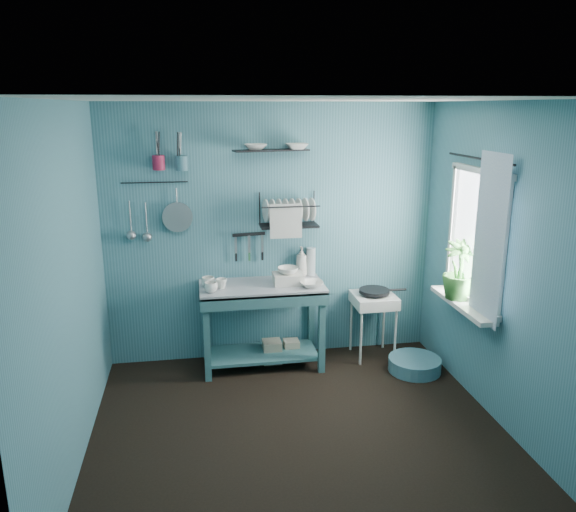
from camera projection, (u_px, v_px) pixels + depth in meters
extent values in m
plane|color=black|center=(300.00, 433.00, 4.36)|extent=(3.20, 3.20, 0.00)
plane|color=silver|center=(302.00, 100.00, 3.71)|extent=(3.20, 3.20, 0.00)
plane|color=#3D707C|center=(272.00, 234.00, 5.46)|extent=(3.20, 0.00, 3.20)
plane|color=#3D707C|center=(361.00, 375.00, 2.60)|extent=(3.20, 0.00, 3.20)
plane|color=#3D707C|center=(68.00, 292.00, 3.78)|extent=(0.00, 3.00, 3.00)
plane|color=#3D707C|center=(506.00, 269.00, 4.29)|extent=(0.00, 3.00, 3.00)
cube|color=#2E5D61|center=(262.00, 325.00, 5.41)|extent=(1.19, 0.63, 0.83)
imported|color=white|center=(211.00, 287.00, 5.06)|extent=(0.12, 0.12, 0.10)
imported|color=white|center=(221.00, 284.00, 5.17)|extent=(0.14, 0.14, 0.09)
imported|color=white|center=(208.00, 282.00, 5.21)|extent=(0.17, 0.17, 0.10)
cube|color=silver|center=(288.00, 279.00, 5.31)|extent=(0.28, 0.22, 0.10)
imported|color=white|center=(288.00, 270.00, 5.29)|extent=(0.20, 0.19, 0.06)
imported|color=silver|center=(301.00, 262.00, 5.52)|extent=(0.11, 0.12, 0.30)
cylinder|color=#AFBEC3|center=(311.00, 261.00, 5.56)|extent=(0.09, 0.09, 0.28)
imported|color=white|center=(312.00, 284.00, 5.22)|extent=(0.22, 0.22, 0.05)
cube|color=silver|center=(373.00, 326.00, 5.63)|extent=(0.42, 0.42, 0.66)
cylinder|color=black|center=(374.00, 291.00, 5.53)|extent=(0.30, 0.30, 0.03)
cube|color=black|center=(249.00, 234.00, 5.39)|extent=(0.32, 0.06, 0.03)
cube|color=black|center=(289.00, 210.00, 5.29)|extent=(0.56, 0.26, 0.32)
cube|color=black|center=(271.00, 150.00, 5.15)|extent=(0.72, 0.29, 0.01)
imported|color=white|center=(256.00, 156.00, 5.14)|extent=(0.24, 0.24, 0.05)
imported|color=white|center=(297.00, 152.00, 5.20)|extent=(0.22, 0.22, 0.05)
cylinder|color=maroon|center=(159.00, 163.00, 5.03)|extent=(0.11, 0.11, 0.13)
cylinder|color=#396877|center=(182.00, 163.00, 5.07)|extent=(0.11, 0.11, 0.13)
cylinder|color=#96999D|center=(177.00, 217.00, 5.22)|extent=(0.28, 0.03, 0.28)
cylinder|color=#96999D|center=(130.00, 217.00, 5.15)|extent=(0.01, 0.01, 0.30)
cylinder|color=#96999D|center=(146.00, 219.00, 5.18)|extent=(0.01, 0.01, 0.30)
cylinder|color=black|center=(154.00, 182.00, 5.12)|extent=(0.60, 0.01, 0.01)
plane|color=white|center=(477.00, 237.00, 4.68)|extent=(0.00, 1.10, 1.10)
cube|color=silver|center=(462.00, 304.00, 4.82)|extent=(0.16, 0.95, 0.04)
plane|color=silver|center=(489.00, 240.00, 4.37)|extent=(0.00, 1.35, 1.35)
cylinder|color=black|center=(479.00, 159.00, 4.50)|extent=(0.02, 1.05, 0.02)
imported|color=#336F2C|center=(459.00, 270.00, 4.84)|extent=(0.31, 0.31, 0.52)
cube|color=gray|center=(272.00, 351.00, 5.55)|extent=(0.18, 0.18, 0.22)
cube|color=gray|center=(291.00, 350.00, 5.61)|extent=(0.15, 0.15, 0.20)
cylinder|color=teal|center=(415.00, 364.00, 5.37)|extent=(0.50, 0.50, 0.13)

